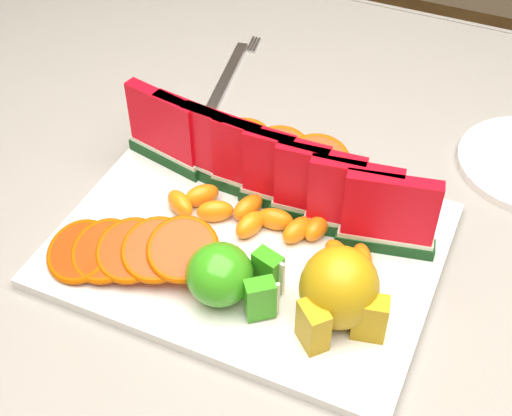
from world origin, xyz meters
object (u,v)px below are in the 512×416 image
object	(u,v)px
apple_cluster	(227,276)
pear_cluster	(339,292)
platter	(249,244)
fork	(230,72)

from	to	relation	value
apple_cluster	pear_cluster	size ratio (longest dim) A/B	0.95
apple_cluster	platter	bearing A→B (deg)	99.22
platter	fork	xyz separation A→B (m)	(-0.16, 0.30, -0.00)
platter	pear_cluster	bearing A→B (deg)	-25.84
platter	fork	world-z (taller)	platter
pear_cluster	apple_cluster	bearing A→B (deg)	-168.73
fork	platter	bearing A→B (deg)	-60.99
platter	pear_cluster	size ratio (longest dim) A/B	3.69
apple_cluster	fork	size ratio (longest dim) A/B	0.53
platter	apple_cluster	world-z (taller)	apple_cluster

